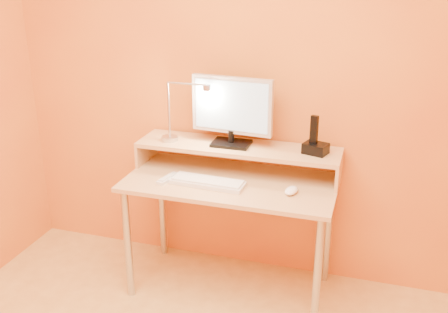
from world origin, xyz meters
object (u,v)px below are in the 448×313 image
(lamp_base, at_px, (170,138))
(phone_dock, at_px, (316,148))
(monitor_panel, at_px, (232,105))
(mouse, at_px, (291,191))
(keyboard, at_px, (208,183))
(remote_control, at_px, (168,179))

(lamp_base, relative_size, phone_dock, 0.77)
(monitor_panel, distance_m, phone_dock, 0.54)
(mouse, bearing_deg, lamp_base, 177.93)
(monitor_panel, xyz_separation_m, lamp_base, (-0.38, -0.04, -0.23))
(phone_dock, bearing_deg, keyboard, -139.28)
(monitor_panel, height_order, remote_control, monitor_panel)
(monitor_panel, xyz_separation_m, keyboard, (-0.06, -0.25, -0.39))
(lamp_base, distance_m, phone_dock, 0.87)
(keyboard, distance_m, remote_control, 0.24)
(phone_dock, relative_size, remote_control, 0.77)
(keyboard, bearing_deg, phone_dock, 26.81)
(lamp_base, bearing_deg, keyboard, -34.51)
(mouse, distance_m, remote_control, 0.71)
(phone_dock, distance_m, remote_control, 0.85)
(monitor_panel, relative_size, keyboard, 1.16)
(lamp_base, xyz_separation_m, mouse, (0.78, -0.20, -0.15))
(lamp_base, distance_m, remote_control, 0.28)
(phone_dock, bearing_deg, mouse, -94.27)
(monitor_panel, height_order, phone_dock, monitor_panel)
(keyboard, bearing_deg, lamp_base, 148.59)
(mouse, xyz_separation_m, remote_control, (-0.71, -0.02, -0.01))
(keyboard, xyz_separation_m, mouse, (0.47, 0.02, 0.01))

